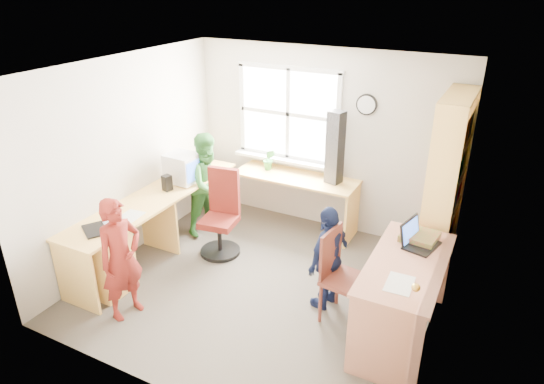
# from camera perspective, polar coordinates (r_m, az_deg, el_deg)

# --- Properties ---
(room) EXTENTS (3.64, 3.44, 2.44)m
(room) POSITION_cam_1_polar(r_m,az_deg,el_deg) (5.02, -0.69, 1.07)
(room) COLOR #484239
(room) RESTS_ON ground
(l_desk) EXTENTS (2.38, 2.95, 0.75)m
(l_desk) POSITION_cam_1_polar(r_m,az_deg,el_deg) (5.78, -14.14, -4.85)
(l_desk) COLOR #FFC865
(l_desk) RESTS_ON ground
(right_desk) EXTENTS (0.67, 1.44, 0.83)m
(right_desk) POSITION_cam_1_polar(r_m,az_deg,el_deg) (4.71, 15.35, -10.23)
(right_desk) COLOR tan
(right_desk) RESTS_ON ground
(bookshelf) EXTENTS (0.30, 1.02, 2.10)m
(bookshelf) POSITION_cam_1_polar(r_m,az_deg,el_deg) (5.64, 19.65, -0.14)
(bookshelf) COLOR #FFC865
(bookshelf) RESTS_ON ground
(swivel_chair) EXTENTS (0.57, 0.57, 1.07)m
(swivel_chair) POSITION_cam_1_polar(r_m,az_deg,el_deg) (5.99, -5.98, -3.02)
(swivel_chair) COLOR black
(swivel_chair) RESTS_ON ground
(wooden_chair) EXTENTS (0.47, 0.47, 0.97)m
(wooden_chair) POSITION_cam_1_polar(r_m,az_deg,el_deg) (4.86, 8.02, -9.36)
(wooden_chair) COLOR brown
(wooden_chair) RESTS_ON ground
(crt_monitor) EXTENTS (0.40, 0.36, 0.38)m
(crt_monitor) POSITION_cam_1_polar(r_m,az_deg,el_deg) (6.26, -10.47, 2.79)
(crt_monitor) COLOR white
(crt_monitor) RESTS_ON l_desk
(laptop_left) EXTENTS (0.42, 0.40, 0.22)m
(laptop_left) POSITION_cam_1_polar(r_m,az_deg,el_deg) (5.39, -19.57, -3.66)
(laptop_left) COLOR black
(laptop_left) RESTS_ON l_desk
(laptop_right) EXTENTS (0.37, 0.41, 0.24)m
(laptop_right) POSITION_cam_1_polar(r_m,az_deg,el_deg) (4.85, 16.67, -5.36)
(laptop_right) COLOR black
(laptop_right) RESTS_ON right_desk
(speaker_a) EXTENTS (0.12, 0.12, 0.20)m
(speaker_a) POSITION_cam_1_polar(r_m,az_deg,el_deg) (6.09, -12.25, 1.05)
(speaker_a) COLOR black
(speaker_a) RESTS_ON l_desk
(speaker_b) EXTENTS (0.10, 0.10, 0.17)m
(speaker_b) POSITION_cam_1_polar(r_m,az_deg,el_deg) (6.54, -9.02, 2.87)
(speaker_b) COLOR black
(speaker_b) RESTS_ON l_desk
(cd_tower) EXTENTS (0.22, 0.21, 0.93)m
(cd_tower) POSITION_cam_1_polar(r_m,az_deg,el_deg) (6.11, 7.43, 5.18)
(cd_tower) COLOR black
(cd_tower) RESTS_ON l_desk
(game_box) EXTENTS (0.36, 0.36, 0.07)m
(game_box) POSITION_cam_1_polar(r_m,az_deg,el_deg) (4.96, 16.98, -5.04)
(game_box) COLOR red
(game_box) RESTS_ON right_desk
(paper_a) EXTENTS (0.25, 0.33, 0.00)m
(paper_a) POSITION_cam_1_polar(r_m,az_deg,el_deg) (5.57, -16.40, -2.80)
(paper_a) COLOR silver
(paper_a) RESTS_ON l_desk
(paper_b) EXTENTS (0.23, 0.32, 0.00)m
(paper_b) POSITION_cam_1_polar(r_m,az_deg,el_deg) (4.27, 14.76, -10.40)
(paper_b) COLOR silver
(paper_b) RESTS_ON right_desk
(potted_plant) EXTENTS (0.19, 0.17, 0.30)m
(potted_plant) POSITION_cam_1_polar(r_m,az_deg,el_deg) (6.57, -0.34, 3.84)
(potted_plant) COLOR #2C6F2E
(potted_plant) RESTS_ON l_desk
(person_red) EXTENTS (0.40, 0.52, 1.29)m
(person_red) POSITION_cam_1_polar(r_m,az_deg,el_deg) (5.03, -17.33, -7.52)
(person_red) COLOR maroon
(person_red) RESTS_ON ground
(person_green) EXTENTS (0.67, 0.78, 1.37)m
(person_green) POSITION_cam_1_polar(r_m,az_deg,el_deg) (6.39, -7.43, 0.98)
(person_green) COLOR #327930
(person_green) RESTS_ON ground
(person_navy) EXTENTS (0.40, 0.71, 1.14)m
(person_navy) POSITION_cam_1_polar(r_m,az_deg,el_deg) (5.00, 6.66, -7.66)
(person_navy) COLOR #141D40
(person_navy) RESTS_ON ground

